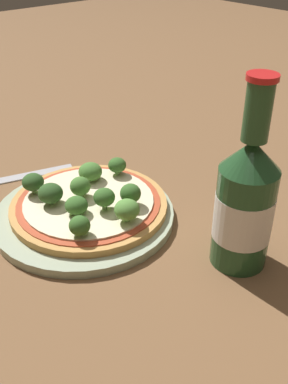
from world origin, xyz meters
The scene contains 15 objects.
ground_plane centered at (0.00, 0.00, 0.00)m, with size 3.00×3.00×0.00m, color brown.
plate centered at (-0.02, -0.02, 0.01)m, with size 0.24×0.24×0.01m.
pizza centered at (-0.02, -0.01, 0.02)m, with size 0.21×0.21×0.01m.
broccoli_floret_0 centered at (0.03, 0.03, 0.04)m, with size 0.03×0.03×0.03m.
broccoli_floret_1 centered at (0.02, -0.01, 0.04)m, with size 0.03×0.03×0.03m.
broccoli_floret_2 centered at (-0.03, -0.01, 0.04)m, with size 0.03×0.03×0.03m.
broccoli_floret_3 centered at (0.00, -0.04, 0.04)m, with size 0.03×0.03×0.02m.
broccoli_floret_4 centered at (-0.08, -0.06, 0.04)m, with size 0.03×0.03×0.03m.
broccoli_floret_5 centered at (-0.05, 0.06, 0.04)m, with size 0.03×0.03×0.03m.
broccoli_floret_6 centered at (-0.04, -0.05, 0.04)m, with size 0.03×0.03×0.03m.
broccoli_floret_7 centered at (-0.06, 0.02, 0.04)m, with size 0.03×0.03×0.03m.
broccoli_floret_8 centered at (0.05, 0.00, 0.04)m, with size 0.03×0.03×0.03m.
broccoli_floret_9 centered at (0.04, -0.06, 0.04)m, with size 0.03×0.03×0.03m.
beer_bottle centered at (0.17, 0.07, 0.08)m, with size 0.07×0.07×0.23m.
fork centered at (-0.18, -0.04, 0.00)m, with size 0.07×0.19×0.00m.
Camera 1 is at (0.42, -0.28, 0.35)m, focal length 42.00 mm.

